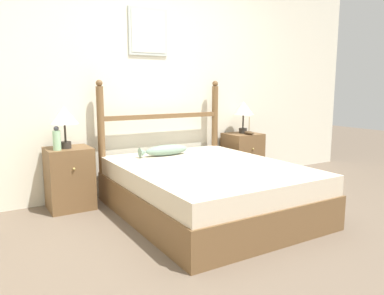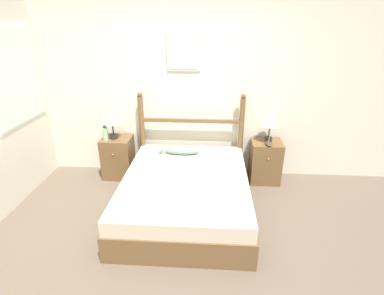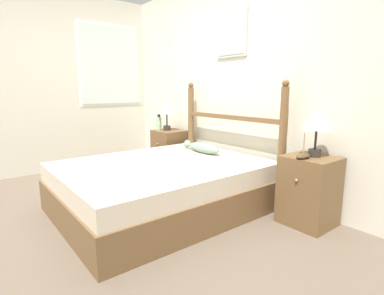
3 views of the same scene
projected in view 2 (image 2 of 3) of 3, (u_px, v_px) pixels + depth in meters
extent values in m
plane|color=brown|center=(173.00, 244.00, 3.22)|extent=(16.00, 16.00, 0.00)
cube|color=beige|center=(186.00, 91.00, 4.30)|extent=(6.40, 0.06, 2.55)
cube|color=#ADB7B2|center=(183.00, 52.00, 4.05)|extent=(0.46, 0.02, 0.52)
cube|color=beige|center=(183.00, 52.00, 4.04)|extent=(0.40, 0.01, 0.46)
cube|color=white|center=(15.00, 77.00, 3.75)|extent=(0.01, 1.03, 1.26)
cube|color=silver|center=(15.00, 77.00, 3.75)|extent=(0.01, 0.95, 1.18)
cube|color=brown|center=(186.00, 199.00, 3.74)|extent=(1.53, 1.94, 0.30)
cube|color=beige|center=(186.00, 183.00, 3.65)|extent=(1.49, 1.90, 0.18)
cylinder|color=brown|center=(143.00, 137.00, 4.46)|extent=(0.08, 0.08, 1.22)
sphere|color=brown|center=(140.00, 94.00, 4.21)|extent=(0.07, 0.07, 0.07)
cylinder|color=brown|center=(240.00, 139.00, 4.37)|extent=(0.08, 0.08, 1.22)
sphere|color=brown|center=(243.00, 96.00, 4.12)|extent=(0.07, 0.07, 0.07)
cube|color=brown|center=(191.00, 121.00, 4.31)|extent=(1.45, 0.05, 0.05)
cube|color=brown|center=(118.00, 157.00, 4.51)|extent=(0.43, 0.39, 0.62)
sphere|color=tan|center=(113.00, 155.00, 4.27)|extent=(0.02, 0.02, 0.02)
cube|color=brown|center=(265.00, 161.00, 4.38)|extent=(0.43, 0.39, 0.62)
sphere|color=tan|center=(268.00, 159.00, 4.13)|extent=(0.02, 0.02, 0.02)
cylinder|color=#2D2823|center=(114.00, 137.00, 4.35)|extent=(0.10, 0.10, 0.07)
cylinder|color=#2D2823|center=(113.00, 129.00, 4.31)|extent=(0.02, 0.02, 0.17)
cone|color=beige|center=(112.00, 117.00, 4.24)|extent=(0.26, 0.26, 0.17)
cylinder|color=#2D2823|center=(268.00, 139.00, 4.26)|extent=(0.10, 0.10, 0.07)
cylinder|color=#2D2823|center=(269.00, 131.00, 4.21)|extent=(0.02, 0.02, 0.17)
cone|color=beige|center=(270.00, 120.00, 4.14)|extent=(0.26, 0.26, 0.17)
cylinder|color=#99C699|center=(105.00, 134.00, 4.27)|extent=(0.07, 0.07, 0.19)
sphere|color=#333338|center=(104.00, 127.00, 4.22)|extent=(0.05, 0.05, 0.05)
ellipsoid|color=#4C3823|center=(269.00, 144.00, 4.13)|extent=(0.08, 0.17, 0.04)
cylinder|color=#997F56|center=(269.00, 136.00, 4.09)|extent=(0.01, 0.01, 0.18)
ellipsoid|color=gray|center=(182.00, 150.00, 4.18)|extent=(0.50, 0.15, 0.12)
cone|color=gray|center=(162.00, 150.00, 4.20)|extent=(0.07, 0.10, 0.10)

